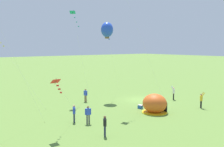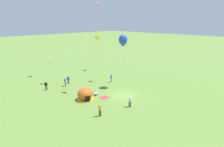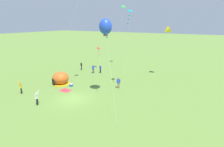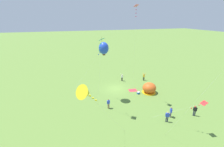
{
  "view_description": "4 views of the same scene",
  "coord_description": "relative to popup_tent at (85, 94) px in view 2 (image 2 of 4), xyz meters",
  "views": [
    {
      "loc": [
        -25.3,
        24.58,
        7.33
      ],
      "look_at": [
        -0.64,
        5.37,
        4.01
      ],
      "focal_mm": 42.0,
      "sensor_mm": 36.0,
      "label": 1
    },
    {
      "loc": [
        -22.35,
        -18.92,
        12.96
      ],
      "look_at": [
        -1.15,
        1.88,
        3.96
      ],
      "focal_mm": 28.0,
      "sensor_mm": 36.0,
      "label": 2
    },
    {
      "loc": [
        15.27,
        -16.35,
        10.04
      ],
      "look_at": [
        3.03,
        5.23,
        2.71
      ],
      "focal_mm": 28.0,
      "sensor_mm": 36.0,
      "label": 3
    },
    {
      "loc": [
        9.07,
        27.28,
        14.31
      ],
      "look_at": [
        1.23,
        1.39,
        4.11
      ],
      "focal_mm": 24.0,
      "sensor_mm": 36.0,
      "label": 4
    }
  ],
  "objects": [
    {
      "name": "ground_plane",
      "position": [
        5.94,
        -3.55,
        -1.0
      ],
      "size": [
        300.0,
        300.0,
        0.0
      ],
      "primitive_type": "plane",
      "color": "olive"
    },
    {
      "name": "popup_tent",
      "position": [
        0.0,
        0.0,
        0.0
      ],
      "size": [
        2.81,
        2.81,
        2.1
      ],
      "color": "#D8591E",
      "rests_on": "ground"
    },
    {
      "name": "picnic_blanket",
      "position": [
        2.74,
        -1.8,
        -0.99
      ],
      "size": [
        1.82,
        1.47,
        0.01
      ],
      "primitive_type": "cube",
      "rotation": [
        0.0,
        0.0,
        -0.1
      ],
      "color": "#CC333D",
      "rests_on": "ground"
    },
    {
      "name": "cooler_box",
      "position": [
        2.32,
        -0.05,
        -0.78
      ],
      "size": [
        0.59,
        0.46,
        0.44
      ],
      "color": "#2659B2",
      "rests_on": "ground"
    },
    {
      "name": "person_with_toddler",
      "position": [
        0.96,
        8.05,
        -0.03
      ],
      "size": [
        0.36,
        0.56,
        1.72
      ],
      "color": "#4C4C51",
      "rests_on": "ground"
    },
    {
      "name": "person_near_tent",
      "position": [
        9.36,
        3.05,
        -0.03
      ],
      "size": [
        0.56,
        0.36,
        1.72
      ],
      "color": "#8C7251",
      "rests_on": "ground"
    },
    {
      "name": "person_center_field",
      "position": [
        -2.76,
        8.84,
        -0.03
      ],
      "size": [
        0.52,
        0.4,
        1.72
      ],
      "color": "#1E2347",
      "rests_on": "ground"
    },
    {
      "name": "person_far_back",
      "position": [
        -1.93,
        -5.87,
        0.0
      ],
      "size": [
        0.7,
        0.7,
        1.89
      ],
      "color": "black",
      "rests_on": "ground"
    },
    {
      "name": "person_strolling",
      "position": [
        2.18,
        8.85,
        -0.03
      ],
      "size": [
        0.53,
        0.39,
        1.72
      ],
      "color": "#1E2347",
      "rests_on": "ground"
    },
    {
      "name": "person_arms_raised",
      "position": [
        3.18,
        -7.14,
        0.0
      ],
      "size": [
        0.66,
        0.72,
        1.89
      ],
      "color": "black",
      "rests_on": "ground"
    },
    {
      "name": "kite_red",
      "position": [
        -0.07,
        11.65,
        3.23
      ],
      "size": [
        4.6,
        4.88,
        4.77
      ],
      "color": "silver",
      "rests_on": "ground"
    },
    {
      "name": "kite_teal",
      "position": [
        10.55,
        3.91,
        9.99
      ],
      "size": [
        0.93,
        3.23,
        11.88
      ],
      "color": "silver",
      "rests_on": "ground"
    },
    {
      "name": "kite_yellow",
      "position": [
        13.91,
        12.76,
        7.55
      ],
      "size": [
        6.16,
        4.9,
        9.35
      ],
      "color": "silver",
      "rests_on": "ground"
    },
    {
      "name": "kite_blue",
      "position": [
        9.16,
        -0.34,
        8.48
      ],
      "size": [
        5.85,
        7.01,
        10.5
      ],
      "color": "silver",
      "rests_on": "ground"
    },
    {
      "name": "kite_green",
      "position": [
        3.23,
        16.64,
        11.82
      ],
      "size": [
        1.28,
        6.39,
        13.64
      ],
      "color": "silver",
      "rests_on": "ground"
    },
    {
      "name": "kite_pink",
      "position": [
        4.44,
        1.36,
        14.04
      ],
      "size": [
        3.31,
        6.02,
        16.18
      ],
      "color": "silver",
      "rests_on": "ground"
    }
  ]
}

